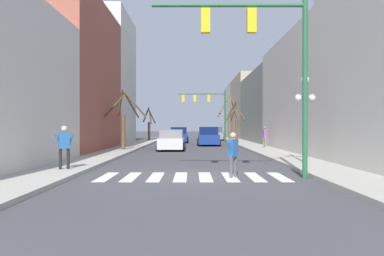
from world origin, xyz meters
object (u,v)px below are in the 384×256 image
object	(u,v)px
car_parked_right_near	(170,141)
pedestrian_near_right_corner	(62,143)
car_parked_left_near	(207,137)
street_tree_right_mid	(148,125)
car_parked_right_mid	(213,134)
traffic_signal_near	(261,47)
street_lamp_right_corner	(303,101)
car_parked_right_far	(177,135)
street_tree_left_far	(228,117)
street_tree_right_far	(233,122)
pedestrian_crossing_street	(231,151)
pedestrian_on_left_sidewalk	(263,135)
traffic_signal_far	(206,104)
street_tree_right_near	(122,120)

from	to	relation	value
car_parked_right_near	pedestrian_near_right_corner	size ratio (longest dim) A/B	2.67
car_parked_left_near	street_tree_right_mid	xyz separation A→B (m)	(-6.77, 9.42, 1.15)
car_parked_right_mid	pedestrian_near_right_corner	xyz separation A→B (m)	(-8.08, -34.86, 0.34)
traffic_signal_near	pedestrian_near_right_corner	xyz separation A→B (m)	(-7.56, 1.59, -3.48)
traffic_signal_near	street_lamp_right_corner	bearing A→B (deg)	57.12
car_parked_right_far	street_tree_left_far	distance (m)	9.78
street_lamp_right_corner	pedestrian_near_right_corner	distance (m)	10.87
street_lamp_right_corner	street_tree_right_far	world-z (taller)	street_tree_right_far
car_parked_left_near	street_tree_right_mid	world-z (taller)	street_tree_right_mid
car_parked_right_far	pedestrian_near_right_corner	world-z (taller)	pedestrian_near_right_corner
traffic_signal_near	pedestrian_near_right_corner	distance (m)	8.47
pedestrian_crossing_street	pedestrian_on_left_sidewalk	size ratio (longest dim) A/B	0.95
traffic_signal_far	street_tree_left_far	size ratio (longest dim) A/B	1.00
street_tree_right_near	pedestrian_crossing_street	bearing A→B (deg)	-65.23
street_lamp_right_corner	street_tree_right_near	size ratio (longest dim) A/B	0.92
street_tree_right_mid	street_tree_left_far	xyz separation A→B (m)	(10.16, 3.74, 1.13)
car_parked_left_near	street_tree_right_mid	bearing A→B (deg)	35.70
pedestrian_crossing_street	pedestrian_on_left_sidewalk	xyz separation A→B (m)	(4.39, 16.70, 0.20)
pedestrian_crossing_street	street_tree_right_far	size ratio (longest dim) A/B	0.35
traffic_signal_near	traffic_signal_far	xyz separation A→B (m)	(-0.59, 32.03, -0.10)
street_tree_left_far	street_tree_right_near	world-z (taller)	street_tree_left_far
pedestrian_crossing_street	pedestrian_on_left_sidewalk	distance (m)	17.27
street_tree_right_mid	street_tree_right_near	bearing A→B (deg)	-89.44
traffic_signal_near	pedestrian_crossing_street	size ratio (longest dim) A/B	4.02
street_tree_left_far	street_tree_right_far	bearing A→B (deg)	-90.81
street_lamp_right_corner	pedestrian_near_right_corner	bearing A→B (deg)	-165.20
street_tree_left_far	street_tree_right_near	distance (m)	23.79
car_parked_right_near	street_tree_right_far	xyz separation A→B (m)	(6.45, 13.57, 1.57)
pedestrian_on_left_sidewalk	car_parked_right_near	bearing A→B (deg)	-80.90
traffic_signal_far	pedestrian_on_left_sidewalk	size ratio (longest dim) A/B	3.61
street_tree_right_far	street_tree_right_near	xyz separation A→B (m)	(-9.89, -14.88, -0.01)
pedestrian_on_left_sidewalk	street_tree_left_far	distance (m)	19.08
pedestrian_near_right_corner	pedestrian_on_left_sidewalk	xyz separation A→B (m)	(10.92, 15.33, -0.00)
traffic_signal_far	street_lamp_right_corner	distance (m)	27.95
car_parked_right_near	street_tree_right_far	world-z (taller)	street_tree_right_far
pedestrian_crossing_street	pedestrian_on_left_sidewalk	world-z (taller)	pedestrian_on_left_sidewalk
traffic_signal_far	street_tree_right_far	size ratio (longest dim) A/B	1.34
traffic_signal_near	street_tree_right_mid	bearing A→B (deg)	103.47
street_lamp_right_corner	car_parked_right_near	size ratio (longest dim) A/B	0.89
street_tree_right_near	car_parked_right_mid	bearing A→B (deg)	70.04
pedestrian_near_right_corner	street_tree_right_far	size ratio (longest dim) A/B	0.37
street_tree_right_mid	street_tree_right_near	distance (m)	17.84
car_parked_right_far	street_tree_left_far	size ratio (longest dim) A/B	0.72
car_parked_right_mid	street_lamp_right_corner	bearing A→B (deg)	-175.95
pedestrian_near_right_corner	street_tree_right_far	world-z (taller)	street_tree_right_far
street_lamp_right_corner	street_tree_right_mid	xyz separation A→B (m)	(-10.49, 27.81, -1.06)
car_parked_right_far	street_tree_right_near	xyz separation A→B (m)	(-3.54, -14.59, 1.49)
street_tree_right_mid	street_tree_right_far	world-z (taller)	street_tree_right_far
car_parked_right_mid	pedestrian_near_right_corner	bearing A→B (deg)	166.95
traffic_signal_far	street_tree_right_mid	size ratio (longest dim) A/B	1.53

